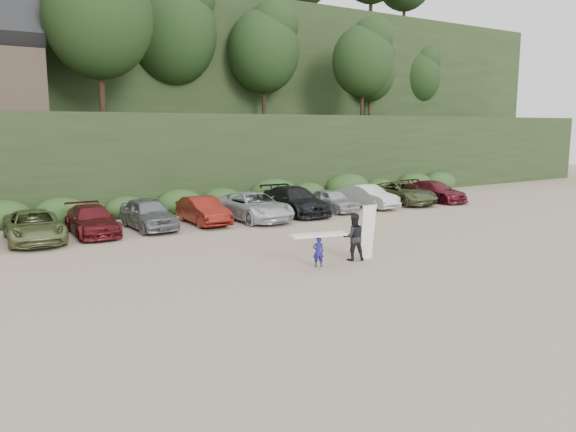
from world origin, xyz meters
TOP-DOWN VIEW (x-y plane):
  - ground at (0.00, 0.00)m, footprint 120.00×120.00m
  - hillside_backdrop at (-0.26, 35.93)m, footprint 90.00×41.50m
  - parked_cars at (-0.33, 9.93)m, footprint 34.03×6.25m
  - child_surfer at (-2.79, -0.92)m, footprint 2.19×1.06m
  - adult_surfer at (-0.97, -0.82)m, footprint 1.38×1.00m

SIDE VIEW (x-z plane):
  - ground at x=0.00m, z-range 0.00..0.00m
  - parked_cars at x=-0.33m, z-range -0.07..1.56m
  - child_surfer at x=-2.79m, z-range 0.23..1.50m
  - adult_surfer at x=-0.97m, z-range -0.15..2.04m
  - hillside_backdrop at x=-0.26m, z-range -2.78..25.22m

